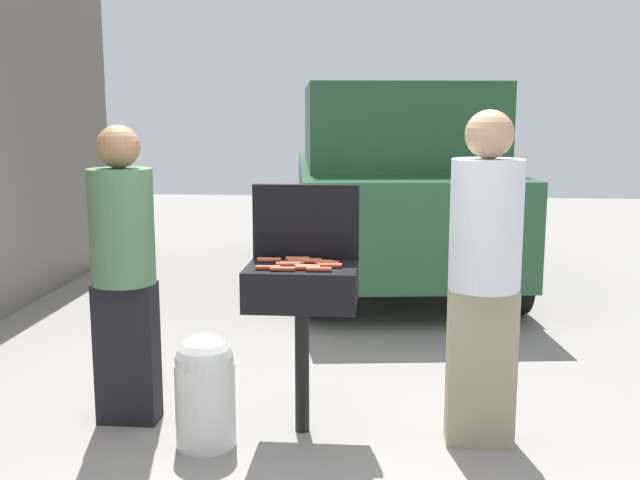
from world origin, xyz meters
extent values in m
plane|color=gray|center=(0.00, 0.00, 0.00)|extent=(24.00, 24.00, 0.00)
cylinder|color=black|center=(0.05, 0.26, 0.36)|extent=(0.08, 0.08, 0.72)
cube|color=black|center=(0.05, 0.26, 0.83)|extent=(0.60, 0.44, 0.22)
cube|color=black|center=(0.05, 0.48, 1.15)|extent=(0.60, 0.05, 0.42)
cylinder|color=#B74C33|center=(-0.03, 0.23, 0.96)|extent=(0.13, 0.04, 0.03)
cylinder|color=#C6593D|center=(-0.15, 0.35, 0.96)|extent=(0.13, 0.03, 0.03)
cylinder|color=#B74C33|center=(0.15, 0.31, 0.96)|extent=(0.13, 0.04, 0.03)
cylinder|color=#AD4228|center=(0.20, 0.21, 0.96)|extent=(0.13, 0.04, 0.03)
cylinder|color=#B74C33|center=(0.18, 0.28, 0.96)|extent=(0.13, 0.03, 0.03)
cylinder|color=#B74C33|center=(-0.01, 0.26, 0.96)|extent=(0.13, 0.03, 0.03)
cylinder|color=#B74C33|center=(0.03, 0.32, 0.96)|extent=(0.13, 0.03, 0.03)
cylinder|color=#B74C33|center=(0.15, 0.12, 0.96)|extent=(0.13, 0.03, 0.03)
cylinder|color=#C6593D|center=(0.01, 0.38, 0.96)|extent=(0.13, 0.03, 0.03)
cylinder|color=#C6593D|center=(0.08, 0.18, 0.96)|extent=(0.13, 0.04, 0.03)
cylinder|color=#B74C33|center=(0.08, 0.35, 0.96)|extent=(0.13, 0.03, 0.03)
cylinder|color=#AD4228|center=(-0.12, 0.14, 0.96)|extent=(0.13, 0.04, 0.03)
cylinder|color=#AD4228|center=(0.09, 0.15, 0.96)|extent=(0.13, 0.04, 0.03)
cylinder|color=#B74C33|center=(-0.04, 0.11, 0.96)|extent=(0.13, 0.03, 0.03)
cylinder|color=silver|center=(-0.45, 0.03, 0.23)|extent=(0.32, 0.32, 0.46)
sphere|color=silver|center=(-0.45, 0.03, 0.46)|extent=(0.31, 0.31, 0.31)
cube|color=black|center=(-0.96, 0.31, 0.41)|extent=(0.34, 0.19, 0.81)
cylinder|color=#4C724C|center=(-0.96, 0.31, 1.14)|extent=(0.36, 0.36, 0.64)
sphere|color=#936B4C|center=(-0.96, 0.31, 1.58)|extent=(0.24, 0.24, 0.24)
cube|color=gray|center=(1.01, 0.19, 0.43)|extent=(0.36, 0.20, 0.85)
cylinder|color=silver|center=(1.01, 0.19, 1.19)|extent=(0.37, 0.37, 0.68)
sphere|color=tan|center=(1.01, 0.19, 1.65)|extent=(0.25, 0.25, 0.25)
cube|color=#234C2D|center=(0.54, 4.33, 0.77)|extent=(2.42, 4.60, 0.90)
cube|color=#234C2D|center=(0.56, 4.13, 1.62)|extent=(2.06, 2.79, 0.80)
cylinder|color=black|center=(1.62, 2.91, 0.32)|extent=(0.30, 0.66, 0.64)
cylinder|color=black|center=(-0.17, 2.69, 0.32)|extent=(0.30, 0.66, 0.64)
cylinder|color=black|center=(1.25, 5.96, 0.32)|extent=(0.30, 0.66, 0.64)
cylinder|color=black|center=(-0.55, 5.75, 0.32)|extent=(0.30, 0.66, 0.64)
camera|label=1|loc=(0.49, -3.72, 1.77)|focal=42.50mm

